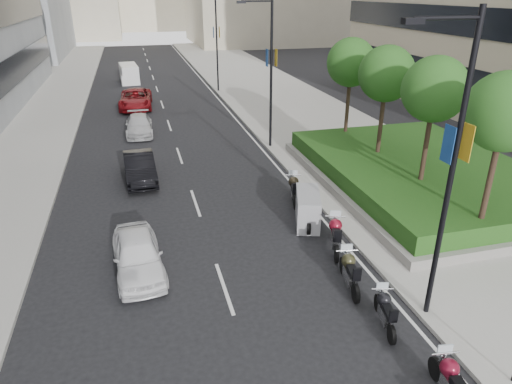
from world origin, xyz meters
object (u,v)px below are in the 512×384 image
object	(u,v)px
car_c	(139,125)
car_a	(138,255)
motorcycle_3	(350,271)
motorcycle_5	(308,209)
motorcycle_4	(335,235)
car_b	(140,167)
lamp_post_0	(449,163)
motorcycle_1	(453,384)
motorcycle_6	(294,189)
motorcycle_2	(385,310)
lamp_post_1	(269,67)
lamp_post_2	(215,38)
delivery_van	(129,74)
car_d	(136,99)

from	to	relation	value
car_c	car_a	bearing A→B (deg)	-90.68
motorcycle_3	motorcycle_5	distance (m)	4.67
motorcycle_4	car_c	distance (m)	19.18
car_b	lamp_post_0	bearing A→B (deg)	-61.78
motorcycle_1	motorcycle_6	distance (m)	12.04
motorcycle_2	motorcycle_4	distance (m)	4.47
lamp_post_1	motorcycle_5	bearing A→B (deg)	-96.91
lamp_post_2	delivery_van	size ratio (longest dim) A/B	1.95
lamp_post_2	motorcycle_3	xyz separation A→B (m)	(-1.52, -33.00, -4.46)
motorcycle_2	motorcycle_5	world-z (taller)	motorcycle_5
car_d	motorcycle_5	bearing A→B (deg)	-70.56
lamp_post_2	motorcycle_4	bearing A→B (deg)	-91.84
car_c	delivery_van	xyz separation A→B (m)	(-0.41, 20.14, 0.24)
motorcycle_4	car_a	bearing A→B (deg)	106.81
car_c	delivery_van	world-z (taller)	delivery_van
motorcycle_4	motorcycle_5	xyz separation A→B (m)	(-0.27, 2.30, 0.08)
motorcycle_4	motorcycle_5	bearing A→B (deg)	26.54
motorcycle_6	car_d	bearing A→B (deg)	31.72
motorcycle_2	car_c	size ratio (longest dim) A/B	0.45
motorcycle_5	car_b	world-z (taller)	car_b
delivery_van	motorcycle_3	bearing A→B (deg)	-85.28
lamp_post_2	delivery_van	xyz separation A→B (m)	(-8.23, 7.43, -4.19)
motorcycle_3	motorcycle_4	distance (m)	2.42
lamp_post_1	car_c	bearing A→B (deg)	145.99
lamp_post_2	car_a	distance (m)	31.69
motorcycle_2	delivery_van	distance (m)	43.07
motorcycle_1	delivery_van	bearing A→B (deg)	16.47
lamp_post_0	motorcycle_6	size ratio (longest dim) A/B	3.95
lamp_post_1	car_c	distance (m)	10.43
lamp_post_0	motorcycle_1	xyz separation A→B (m)	(-1.21, -3.04, -4.48)
lamp_post_0	motorcycle_5	size ratio (longest dim) A/B	3.57
lamp_post_0	car_a	bearing A→B (deg)	150.45
lamp_post_0	delivery_van	size ratio (longest dim) A/B	1.95
lamp_post_0	car_d	xyz separation A→B (m)	(-7.86, 30.18, -4.28)
lamp_post_0	car_d	world-z (taller)	lamp_post_0
motorcycle_3	delivery_van	distance (m)	40.98
car_b	car_d	bearing A→B (deg)	86.90
motorcycle_2	motorcycle_4	xyz separation A→B (m)	(0.37, 4.45, 0.10)
motorcycle_1	motorcycle_4	world-z (taller)	motorcycle_4
car_a	car_d	distance (m)	25.43
lamp_post_1	motorcycle_1	bearing A→B (deg)	-93.46
motorcycle_2	car_a	size ratio (longest dim) A/B	0.48
lamp_post_1	motorcycle_1	xyz separation A→B (m)	(-1.21, -20.04, -4.48)
motorcycle_3	motorcycle_4	size ratio (longest dim) A/B	0.98
lamp_post_0	car_a	world-z (taller)	lamp_post_0
lamp_post_0	car_d	bearing A→B (deg)	104.60
motorcycle_1	car_d	world-z (taller)	car_d
motorcycle_4	car_c	xyz separation A→B (m)	(-6.85, 17.92, 0.01)
lamp_post_1	delivery_van	distance (m)	27.05
motorcycle_5	motorcycle_4	bearing A→B (deg)	-155.43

